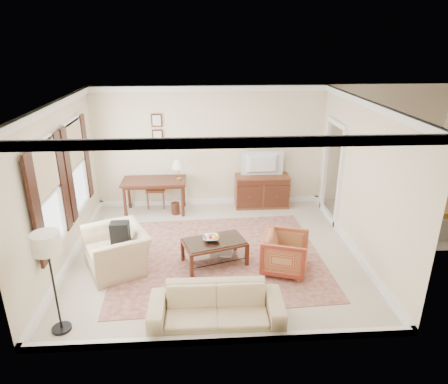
{
  "coord_description": "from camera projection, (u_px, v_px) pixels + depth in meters",
  "views": [
    {
      "loc": [
        -0.25,
        -6.81,
        3.95
      ],
      "look_at": [
        0.2,
        0.3,
        1.15
      ],
      "focal_mm": 32.0,
      "sensor_mm": 36.0,
      "label": 1
    }
  ],
  "objects": [
    {
      "name": "club_armchair",
      "position": [
        116.0,
        244.0,
        7.09
      ],
      "size": [
        1.16,
        1.35,
        1.0
      ],
      "primitive_type": "imported",
      "rotation": [
        0.0,
        0.0,
        -1.13
      ],
      "color": "tan",
      "rests_on": "room_shell"
    },
    {
      "name": "floor_lamp",
      "position": [
        47.0,
        250.0,
        5.27
      ],
      "size": [
        0.38,
        0.38,
        1.55
      ],
      "color": "black",
      "rests_on": "room_shell"
    },
    {
      "name": "striped_armchair",
      "position": [
        285.0,
        251.0,
        7.05
      ],
      "size": [
        0.92,
        0.95,
        0.79
      ],
      "primitive_type": "imported",
      "rotation": [
        0.0,
        0.0,
        1.26
      ],
      "color": "maroon",
      "rests_on": "room_shell"
    },
    {
      "name": "fruit_bowl",
      "position": [
        211.0,
        238.0,
        7.25
      ],
      "size": [
        0.42,
        0.42,
        0.1
      ],
      "primitive_type": "imported",
      "color": "silver",
      "rests_on": "coffee_table"
    },
    {
      "name": "window_rear",
      "position": [
        76.0,
        166.0,
        7.9
      ],
      "size": [
        0.12,
        1.56,
        1.8
      ],
      "primitive_type": null,
      "color": "#CCB284",
      "rests_on": "room_shell"
    },
    {
      "name": "writing_desk",
      "position": [
        154.0,
        184.0,
        9.34
      ],
      "size": [
        1.48,
        0.74,
        0.81
      ],
      "color": "#421E12",
      "rests_on": "room_shell"
    },
    {
      "name": "desk_lamp",
      "position": [
        179.0,
        169.0,
        9.24
      ],
      "size": [
        0.32,
        0.32,
        0.5
      ],
      "primitive_type": null,
      "color": "silver",
      "rests_on": "writing_desk"
    },
    {
      "name": "book_b",
      "position": [
        221.0,
        253.0,
        7.43
      ],
      "size": [
        0.28,
        0.07,
        0.38
      ],
      "primitive_type": "imported",
      "rotation": [
        0.0,
        0.0,
        -0.16
      ],
      "color": "brown",
      "rests_on": "coffee_table"
    },
    {
      "name": "sideboard",
      "position": [
        262.0,
        191.0,
        9.78
      ],
      "size": [
        1.3,
        0.5,
        0.8
      ],
      "primitive_type": "cube",
      "color": "brown",
      "rests_on": "room_shell"
    },
    {
      "name": "window_front",
      "position": [
        48.0,
        196.0,
        6.41
      ],
      "size": [
        0.12,
        1.56,
        1.8
      ],
      "primitive_type": null,
      "color": "#CCB284",
      "rests_on": "room_shell"
    },
    {
      "name": "rug",
      "position": [
        218.0,
        257.0,
        7.64
      ],
      "size": [
        4.05,
        3.52,
        0.01
      ],
      "primitive_type": "cube",
      "rotation": [
        0.0,
        0.0,
        0.05
      ],
      "color": "maroon",
      "rests_on": "room_shell"
    },
    {
      "name": "doorway",
      "position": [
        332.0,
        173.0,
        8.95
      ],
      "size": [
        0.1,
        1.12,
        2.25
      ],
      "primitive_type": null,
      "color": "white",
      "rests_on": "room_shell"
    },
    {
      "name": "desk_chair",
      "position": [
        156.0,
        186.0,
        9.73
      ],
      "size": [
        0.47,
        0.47,
        1.05
      ],
      "primitive_type": null,
      "rotation": [
        0.0,
        0.0,
        -0.04
      ],
      "color": "brown",
      "rests_on": "room_shell"
    },
    {
      "name": "tv",
      "position": [
        263.0,
        157.0,
        9.44
      ],
      "size": [
        0.97,
        0.56,
        0.13
      ],
      "primitive_type": "imported",
      "rotation": [
        0.0,
        0.0,
        3.14
      ],
      "color": "black",
      "rests_on": "sideboard"
    },
    {
      "name": "book_a",
      "position": [
        208.0,
        252.0,
        7.45
      ],
      "size": [
        0.28,
        0.09,
        0.38
      ],
      "primitive_type": "imported",
      "rotation": [
        0.0,
        0.0,
        0.19
      ],
      "color": "brown",
      "rests_on": "coffee_table"
    },
    {
      "name": "annex_bedroom",
      "position": [
        411.0,
        207.0,
        8.99
      ],
      "size": [
        3.0,
        2.7,
        2.9
      ],
      "color": "beige",
      "rests_on": "ground"
    },
    {
      "name": "backpack",
      "position": [
        120.0,
        232.0,
        6.98
      ],
      "size": [
        0.36,
        0.39,
        0.4
      ],
      "primitive_type": "cube",
      "rotation": [
        0.0,
        0.0,
        -0.98
      ],
      "color": "black",
      "rests_on": "club_armchair"
    },
    {
      "name": "sofa",
      "position": [
        216.0,
        302.0,
        5.74
      ],
      "size": [
        1.94,
        0.59,
        0.76
      ],
      "primitive_type": "imported",
      "rotation": [
        0.0,
        0.0,
        -0.01
      ],
      "color": "tan",
      "rests_on": "room_shell"
    },
    {
      "name": "framed_prints",
      "position": [
        157.0,
        128.0,
        9.3
      ],
      "size": [
        0.25,
        0.04,
        0.68
      ],
      "primitive_type": null,
      "color": "#421E12",
      "rests_on": "room_shell"
    },
    {
      "name": "coffee_table",
      "position": [
        214.0,
        246.0,
        7.3
      ],
      "size": [
        1.26,
        0.95,
        0.47
      ],
      "rotation": [
        0.0,
        0.0,
        0.3
      ],
      "color": "#421E12",
      "rests_on": "room_shell"
    },
    {
      "name": "room_shell",
      "position": [
        214.0,
        127.0,
        6.88
      ],
      "size": [
        5.51,
        5.01,
        2.91
      ],
      "color": "beige",
      "rests_on": "ground"
    }
  ]
}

